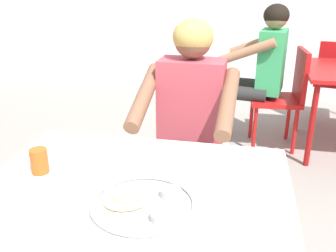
{
  "coord_description": "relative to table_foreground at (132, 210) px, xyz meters",
  "views": [
    {
      "loc": [
        0.35,
        -0.99,
        1.4
      ],
      "look_at": [
        0.09,
        0.3,
        0.88
      ],
      "focal_mm": 39.74,
      "sensor_mm": 36.0,
      "label": 1
    }
  ],
  "objects": [
    {
      "name": "diner_foreground",
      "position": [
        0.08,
        0.74,
        0.07
      ],
      "size": [
        0.5,
        0.56,
        1.22
      ],
      "color": "#2A2A2A",
      "rests_on": "ground"
    },
    {
      "name": "chair_foreground",
      "position": [
        0.09,
        0.96,
        -0.14
      ],
      "size": [
        0.42,
        0.41,
        0.88
      ],
      "color": "silver",
      "rests_on": "ground"
    },
    {
      "name": "table_foreground",
      "position": [
        0.0,
        0.0,
        0.0
      ],
      "size": [
        1.08,
        0.91,
        0.73
      ],
      "color": "silver",
      "rests_on": "ground"
    },
    {
      "name": "drinking_cup",
      "position": [
        -0.37,
        0.07,
        0.12
      ],
      "size": [
        0.07,
        0.07,
        0.09
      ],
      "color": "#D84C19",
      "rests_on": "table_foreground"
    },
    {
      "name": "patron_background",
      "position": [
        0.49,
        2.19,
        0.07
      ],
      "size": [
        0.6,
        0.56,
        1.22
      ],
      "color": "#262626",
      "rests_on": "ground"
    },
    {
      "name": "chair_red_left",
      "position": [
        0.71,
        2.14,
        -0.16
      ],
      "size": [
        0.44,
        0.43,
        0.86
      ],
      "color": "#B11516",
      "rests_on": "ground"
    },
    {
      "name": "thali_tray",
      "position": [
        0.07,
        -0.08,
        0.08
      ],
      "size": [
        0.34,
        0.34,
        0.03
      ],
      "color": "#B7BABF",
      "rests_on": "table_foreground"
    }
  ]
}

